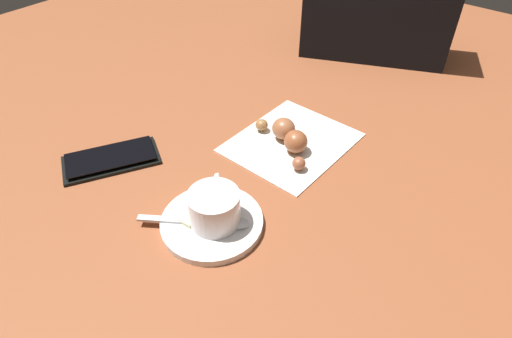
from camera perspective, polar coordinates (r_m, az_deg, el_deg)
ground_plane at (r=0.61m, az=-0.12°, el=-2.15°), size 1.80×1.80×0.00m
saucer at (r=0.56m, az=-5.84°, el=-7.06°), size 0.13×0.13×0.01m
espresso_cup at (r=0.54m, az=-5.53°, el=-5.02°), size 0.08×0.07×0.05m
teaspoon at (r=0.55m, az=-5.91°, el=-6.99°), size 0.09×0.13×0.01m
sugar_packet at (r=0.57m, az=-7.14°, el=-5.04°), size 0.07×0.03×0.01m
napkin at (r=0.69m, az=4.71°, el=3.61°), size 0.19×0.16×0.00m
croissant at (r=0.67m, az=4.39°, el=4.32°), size 0.08×0.13×0.03m
cell_phone at (r=0.68m, az=-18.66°, el=1.28°), size 0.16×0.13×0.01m
laptop_bag at (r=0.95m, az=15.99°, el=20.46°), size 0.23×0.31×0.22m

